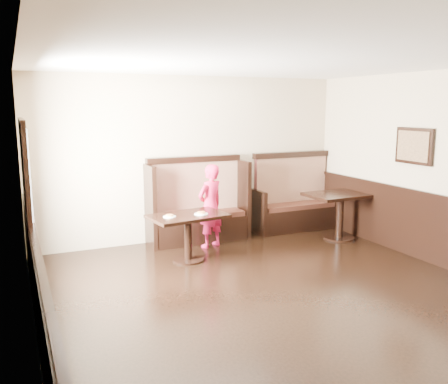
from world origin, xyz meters
TOP-DOWN VIEW (x-y plane):
  - ground at (0.00, 0.00)m, footprint 7.00×7.00m
  - room_shell at (-0.30, 0.28)m, footprint 7.00×7.00m
  - booth_main at (0.00, 3.30)m, footprint 1.75×0.72m
  - booth_neighbor at (1.95, 3.29)m, footprint 1.65×0.72m
  - table_main at (-0.53, 2.32)m, footprint 1.20×0.85m
  - table_neighbor at (2.30, 2.37)m, footprint 1.18×0.79m
  - child at (0.06, 2.85)m, footprint 0.59×0.50m
  - pizza_plate_left at (-0.82, 2.29)m, footprint 0.19×0.19m
  - pizza_plate_right at (-0.33, 2.26)m, footprint 0.20×0.20m

SIDE VIEW (x-z plane):
  - ground at x=0.00m, z-range 0.00..0.00m
  - booth_neighbor at x=1.95m, z-range -0.24..1.21m
  - booth_main at x=0.00m, z-range -0.20..1.25m
  - table_main at x=-0.53m, z-range 0.19..0.90m
  - table_neighbor at x=2.30m, z-range 0.20..1.01m
  - room_shell at x=-0.30m, z-range -2.83..4.17m
  - child at x=0.06m, z-range 0.00..1.37m
  - pizza_plate_left at x=-0.82m, z-range 0.70..0.74m
  - pizza_plate_right at x=-0.33m, z-range 0.70..0.74m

